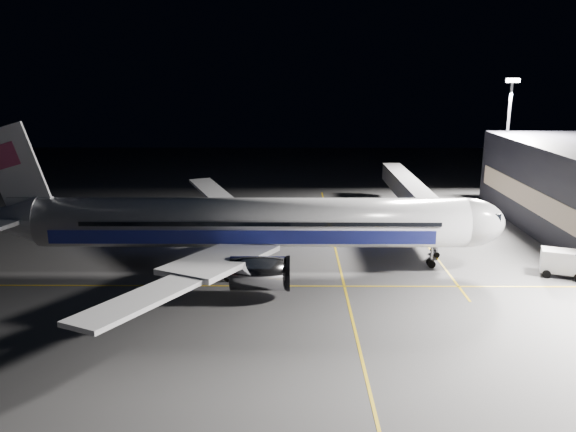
{
  "coord_description": "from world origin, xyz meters",
  "views": [
    {
      "loc": [
        4.45,
        -61.14,
        22.19
      ],
      "look_at": [
        4.02,
        0.19,
        6.0
      ],
      "focal_mm": 35.0,
      "sensor_mm": 36.0,
      "label": 1
    }
  ],
  "objects_px": {
    "floodlight_mast_north": "(508,130)",
    "safety_cone_c": "(286,237)",
    "baggage_tug": "(247,230)",
    "jet_bridge": "(413,194)",
    "safety_cone_a": "(234,241)",
    "airliner": "(243,223)",
    "safety_cone_b": "(238,252)",
    "service_truck": "(568,263)"
  },
  "relations": [
    {
      "from": "jet_bridge",
      "to": "safety_cone_a",
      "type": "distance_m",
      "value": 27.04
    },
    {
      "from": "floodlight_mast_north",
      "to": "safety_cone_b",
      "type": "distance_m",
      "value": 51.88
    },
    {
      "from": "baggage_tug",
      "to": "safety_cone_a",
      "type": "height_order",
      "value": "baggage_tug"
    },
    {
      "from": "service_truck",
      "to": "safety_cone_b",
      "type": "relative_size",
      "value": 11.57
    },
    {
      "from": "floodlight_mast_north",
      "to": "safety_cone_c",
      "type": "bearing_deg",
      "value": -149.68
    },
    {
      "from": "safety_cone_c",
      "to": "floodlight_mast_north",
      "type": "bearing_deg",
      "value": 30.32
    },
    {
      "from": "service_truck",
      "to": "floodlight_mast_north",
      "type": "bearing_deg",
      "value": 101.38
    },
    {
      "from": "jet_bridge",
      "to": "safety_cone_c",
      "type": "distance_m",
      "value": 20.18
    },
    {
      "from": "baggage_tug",
      "to": "safety_cone_b",
      "type": "distance_m",
      "value": 8.54
    },
    {
      "from": "airliner",
      "to": "jet_bridge",
      "type": "distance_m",
      "value": 29.31
    },
    {
      "from": "floodlight_mast_north",
      "to": "safety_cone_b",
      "type": "bearing_deg",
      "value": -146.81
    },
    {
      "from": "airliner",
      "to": "service_truck",
      "type": "distance_m",
      "value": 36.05
    },
    {
      "from": "floodlight_mast_north",
      "to": "safety_cone_c",
      "type": "relative_size",
      "value": 32.07
    },
    {
      "from": "baggage_tug",
      "to": "safety_cone_c",
      "type": "distance_m",
      "value": 5.82
    },
    {
      "from": "airliner",
      "to": "baggage_tug",
      "type": "xyz_separation_m",
      "value": [
        -0.64,
        12.88,
        -4.47
      ]
    },
    {
      "from": "airliner",
      "to": "jet_bridge",
      "type": "height_order",
      "value": "airliner"
    },
    {
      "from": "airliner",
      "to": "jet_bridge",
      "type": "relative_size",
      "value": 1.79
    },
    {
      "from": "jet_bridge",
      "to": "service_truck",
      "type": "height_order",
      "value": "jet_bridge"
    },
    {
      "from": "baggage_tug",
      "to": "safety_cone_b",
      "type": "relative_size",
      "value": 4.49
    },
    {
      "from": "baggage_tug",
      "to": "safety_cone_c",
      "type": "relative_size",
      "value": 3.73
    },
    {
      "from": "safety_cone_c",
      "to": "airliner",
      "type": "bearing_deg",
      "value": -113.89
    },
    {
      "from": "airliner",
      "to": "safety_cone_b",
      "type": "distance_m",
      "value": 6.66
    },
    {
      "from": "floodlight_mast_north",
      "to": "baggage_tug",
      "type": "height_order",
      "value": "floodlight_mast_north"
    },
    {
      "from": "jet_bridge",
      "to": "safety_cone_c",
      "type": "relative_size",
      "value": 53.29
    },
    {
      "from": "jet_bridge",
      "to": "safety_cone_c",
      "type": "bearing_deg",
      "value": -158.24
    },
    {
      "from": "airliner",
      "to": "safety_cone_a",
      "type": "height_order",
      "value": "airliner"
    },
    {
      "from": "safety_cone_a",
      "to": "airliner",
      "type": "bearing_deg",
      "value": -77.14
    },
    {
      "from": "service_truck",
      "to": "baggage_tug",
      "type": "xyz_separation_m",
      "value": [
        -36.38,
        15.94,
        -0.9
      ]
    },
    {
      "from": "airliner",
      "to": "baggage_tug",
      "type": "height_order",
      "value": "airliner"
    },
    {
      "from": "service_truck",
      "to": "safety_cone_c",
      "type": "xyz_separation_m",
      "value": [
        -30.98,
        13.8,
        -1.26
      ]
    },
    {
      "from": "airliner",
      "to": "safety_cone_c",
      "type": "xyz_separation_m",
      "value": [
        4.76,
        10.75,
        -4.84
      ]
    },
    {
      "from": "safety_cone_a",
      "to": "safety_cone_c",
      "type": "xyz_separation_m",
      "value": [
        6.85,
        1.58,
        0.06
      ]
    },
    {
      "from": "floodlight_mast_north",
      "to": "airliner",
      "type": "bearing_deg",
      "value": -142.09
    },
    {
      "from": "floodlight_mast_north",
      "to": "safety_cone_a",
      "type": "xyz_separation_m",
      "value": [
        -43.17,
        -22.82,
        -12.11
      ]
    },
    {
      "from": "jet_bridge",
      "to": "safety_cone_b",
      "type": "height_order",
      "value": "jet_bridge"
    },
    {
      "from": "service_truck",
      "to": "baggage_tug",
      "type": "relative_size",
      "value": 2.57
    },
    {
      "from": "service_truck",
      "to": "safety_cone_a",
      "type": "height_order",
      "value": "service_truck"
    },
    {
      "from": "airliner",
      "to": "baggage_tug",
      "type": "distance_m",
      "value": 13.65
    },
    {
      "from": "baggage_tug",
      "to": "safety_cone_c",
      "type": "height_order",
      "value": "baggage_tug"
    },
    {
      "from": "jet_bridge",
      "to": "baggage_tug",
      "type": "bearing_deg",
      "value": -167.69
    },
    {
      "from": "jet_bridge",
      "to": "safety_cone_a",
      "type": "bearing_deg",
      "value": -160.55
    },
    {
      "from": "safety_cone_a",
      "to": "floodlight_mast_north",
      "type": "bearing_deg",
      "value": 27.86
    }
  ]
}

